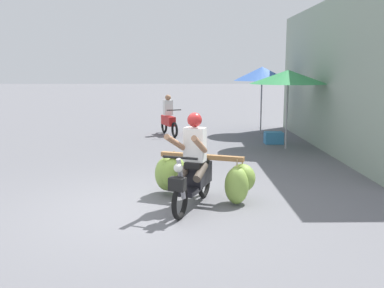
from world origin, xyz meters
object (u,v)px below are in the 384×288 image
market_umbrella_near_shop (288,77)px  produce_crate (274,138)px  motorbike_distant_ahead_left (168,119)px  motorbike_main_loaded (196,173)px  market_umbrella_further_along (262,74)px

market_umbrella_near_shop → produce_crate: (-0.18, 0.84, -1.87)m
motorbike_distant_ahead_left → produce_crate: 3.81m
market_umbrella_near_shop → motorbike_main_loaded: bearing=-118.7°
produce_crate → motorbike_main_loaded: bearing=-113.7°
motorbike_main_loaded → motorbike_distant_ahead_left: 7.69m
motorbike_distant_ahead_left → market_umbrella_further_along: (3.25, 0.15, 1.54)m
motorbike_main_loaded → market_umbrella_near_shop: 5.88m
motorbike_main_loaded → market_umbrella_further_along: (2.48, 7.80, 1.61)m
motorbike_distant_ahead_left → produce_crate: bearing=-29.1°
motorbike_main_loaded → produce_crate: (2.55, 5.81, -0.32)m
motorbike_main_loaded → market_umbrella_near_shop: (2.73, 4.98, 1.56)m
market_umbrella_further_along → produce_crate: size_ratio=4.20×
motorbike_distant_ahead_left → market_umbrella_further_along: bearing=2.6°
motorbike_distant_ahead_left → market_umbrella_further_along: market_umbrella_further_along is taller
market_umbrella_further_along → motorbike_distant_ahead_left: bearing=-177.4°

